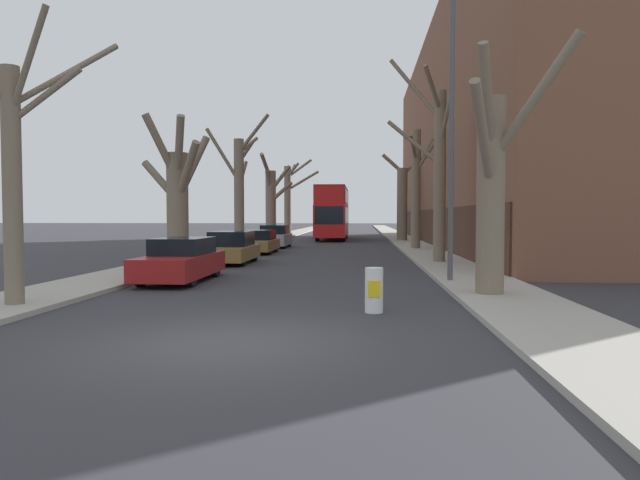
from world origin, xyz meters
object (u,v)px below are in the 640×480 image
street_tree_left_2 (239,186)px  traffic_bollard (374,290)px  street_tree_left_3 (271,201)px  street_tree_left_1 (177,198)px  street_tree_right_2 (417,184)px  lamp_post (449,113)px  street_tree_right_1 (437,167)px  street_tree_left_4 (289,197)px  street_tree_right_0 (493,183)px  street_tree_right_3 (402,201)px  double_decker_bus (333,210)px  street_tree_left_0 (16,168)px  parked_car_2 (259,242)px  parked_car_1 (231,248)px  parked_car_3 (274,237)px  parked_car_0 (181,260)px

street_tree_left_2 → traffic_bollard: street_tree_left_2 is taller
street_tree_left_3 → street_tree_left_1: bearing=-90.1°
street_tree_left_2 → street_tree_right_2: size_ratio=1.07×
street_tree_left_1 → street_tree_left_3: bearing=89.9°
street_tree_left_3 → lamp_post: lamp_post is taller
street_tree_right_1 → street_tree_left_4: bearing=107.7°
street_tree_right_2 → street_tree_right_0: bearing=-90.3°
street_tree_right_3 → double_decker_bus: street_tree_right_3 is taller
street_tree_right_0 → traffic_bollard: street_tree_right_0 is taller
street_tree_right_0 → lamp_post: lamp_post is taller
street_tree_right_3 → traffic_bollard: 34.26m
street_tree_left_2 → street_tree_left_0: bearing=-90.0°
parked_car_2 → traffic_bollard: 19.82m
street_tree_right_1 → parked_car_2: street_tree_right_1 is taller
street_tree_left_0 → lamp_post: (10.10, 5.40, 2.02)m
street_tree_right_2 → parked_car_2: street_tree_right_2 is taller
street_tree_left_4 → parked_car_1: (1.66, -33.04, -3.33)m
street_tree_left_0 → street_tree_left_2: size_ratio=0.78×
street_tree_left_4 → double_decker_bus: size_ratio=0.68×
street_tree_left_4 → parked_car_3: 21.01m
street_tree_left_3 → street_tree_right_1: (10.58, -21.84, 0.87)m
double_decker_bus → parked_car_2: bearing=-99.6°
parked_car_0 → parked_car_3: size_ratio=1.10×
double_decker_bus → parked_car_2: 18.79m
street_tree_right_1 → lamp_post: lamp_post is taller
parked_car_0 → parked_car_3: (-0.00, 19.14, 0.04)m
street_tree_right_1 → street_tree_right_2: size_ratio=1.16×
street_tree_left_0 → double_decker_bus: bearing=82.4°
street_tree_left_1 → parked_car_0: bearing=-70.7°
double_decker_bus → traffic_bollard: 37.50m
street_tree_left_0 → traffic_bollard: street_tree_left_0 is taller
street_tree_left_1 → parked_car_0: 5.81m
street_tree_left_3 → parked_car_0: size_ratio=1.53×
street_tree_left_2 → parked_car_0: 17.74m
parked_car_3 → parked_car_2: bearing=-90.0°
street_tree_left_0 → street_tree_left_2: street_tree_left_2 is taller
street_tree_left_2 → street_tree_left_3: (0.15, 11.52, -0.63)m
parked_car_1 → lamp_post: 11.62m
street_tree_left_4 → parked_car_0: size_ratio=1.73×
parked_car_2 → parked_car_0: bearing=-90.0°
street_tree_left_3 → street_tree_right_1: street_tree_right_1 is taller
street_tree_left_0 → street_tree_left_4: size_ratio=0.81×
street_tree_left_3 → street_tree_right_1: bearing=-64.2°
street_tree_left_0 → parked_car_3: bearing=85.6°
street_tree_left_4 → street_tree_right_3: size_ratio=1.12×
double_decker_bus → parked_car_3: (-3.13, -12.80, -1.85)m
street_tree_left_0 → street_tree_left_4: bearing=89.7°
parked_car_1 → parked_car_3: size_ratio=1.04×
street_tree_right_3 → lamp_post: (-0.65, -28.72, 1.85)m
street_tree_left_1 → parked_car_1: bearing=43.3°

